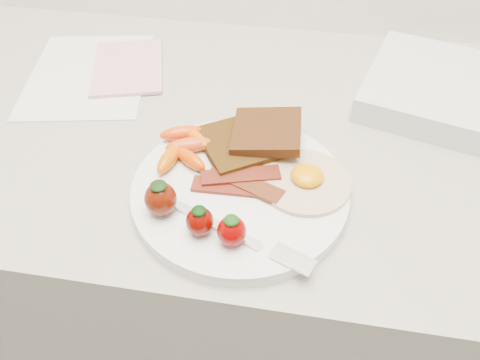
# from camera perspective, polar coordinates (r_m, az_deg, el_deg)

# --- Properties ---
(counter) EXTENTS (2.00, 0.60, 0.90)m
(counter) POSITION_cam_1_polar(r_m,az_deg,el_deg) (1.04, 1.04, -12.89)
(counter) COLOR gray
(counter) RESTS_ON ground
(plate) EXTENTS (0.27, 0.27, 0.02)m
(plate) POSITION_cam_1_polar(r_m,az_deg,el_deg) (0.59, 0.00, -1.31)
(plate) COLOR white
(plate) RESTS_ON counter
(toast_lower) EXTENTS (0.14, 0.14, 0.01)m
(toast_lower) POSITION_cam_1_polar(r_m,az_deg,el_deg) (0.63, 0.12, 4.50)
(toast_lower) COLOR black
(toast_lower) RESTS_ON plate
(toast_upper) EXTENTS (0.10, 0.09, 0.02)m
(toast_upper) POSITION_cam_1_polar(r_m,az_deg,el_deg) (0.63, 3.28, 5.93)
(toast_upper) COLOR black
(toast_upper) RESTS_ON toast_lower
(fried_egg) EXTENTS (0.12, 0.12, 0.02)m
(fried_egg) POSITION_cam_1_polar(r_m,az_deg,el_deg) (0.59, 7.99, 0.04)
(fried_egg) COLOR white
(fried_egg) RESTS_ON plate
(bacon_strips) EXTENTS (0.12, 0.07, 0.01)m
(bacon_strips) POSITION_cam_1_polar(r_m,az_deg,el_deg) (0.58, -0.06, -0.23)
(bacon_strips) COLOR #3A100A
(bacon_strips) RESTS_ON plate
(baby_carrots) EXTENTS (0.08, 0.10, 0.02)m
(baby_carrots) POSITION_cam_1_polar(r_m,az_deg,el_deg) (0.62, -6.74, 4.08)
(baby_carrots) COLOR #BE4615
(baby_carrots) RESTS_ON plate
(strawberries) EXTENTS (0.12, 0.07, 0.05)m
(strawberries) POSITION_cam_1_polar(r_m,az_deg,el_deg) (0.53, -6.07, -4.04)
(strawberries) COLOR #4F1003
(strawberries) RESTS_ON plate
(fork) EXTENTS (0.17, 0.08, 0.00)m
(fork) POSITION_cam_1_polar(r_m,az_deg,el_deg) (0.52, 1.25, -7.29)
(fork) COLOR white
(fork) RESTS_ON plate
(paper_sheet) EXTENTS (0.24, 0.29, 0.00)m
(paper_sheet) POSITION_cam_1_polar(r_m,az_deg,el_deg) (0.85, -17.98, 12.20)
(paper_sheet) COLOR silver
(paper_sheet) RESTS_ON counter
(notepad) EXTENTS (0.16, 0.19, 0.01)m
(notepad) POSITION_cam_1_polar(r_m,az_deg,el_deg) (0.84, -13.51, 13.27)
(notepad) COLOR #D298AC
(notepad) RESTS_ON paper_sheet
(appliance) EXTENTS (0.33, 0.30, 0.04)m
(appliance) POSITION_cam_1_polar(r_m,az_deg,el_deg) (0.80, 25.46, 9.40)
(appliance) COLOR silver
(appliance) RESTS_ON counter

